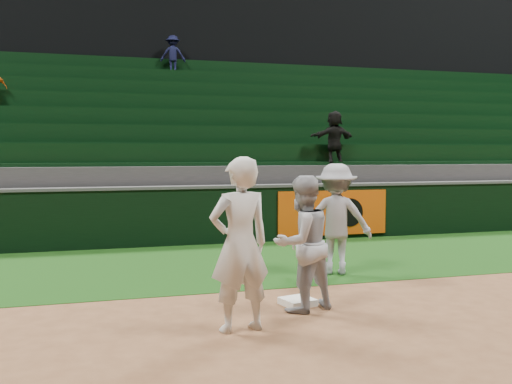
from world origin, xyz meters
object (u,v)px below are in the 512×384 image
Objects in this scene: baserunner at (302,243)px; base_coach at (336,219)px; first_base at (298,302)px; first_baseman at (240,244)px.

base_coach is at bearing -143.71° from baserunner.
first_base is 0.23× the size of baserunner.
first_baseman reaches higher than base_coach.
first_base is 1.57m from first_baseman.
first_base is 2.18m from base_coach.
first_base is at bearing -117.00° from baserunner.
first_base is 0.21× the size of base_coach.
first_baseman is at bearing -140.10° from first_base.
base_coach is (1.27, 1.83, 0.06)m from baserunner.
first_baseman is at bearing 12.25° from baserunner.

